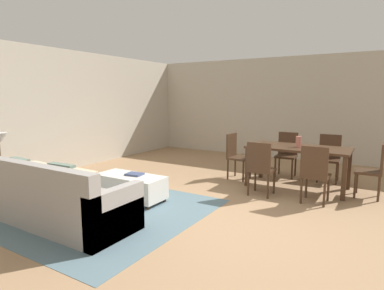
% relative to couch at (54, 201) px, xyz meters
% --- Properties ---
extents(ground_plane, '(10.80, 10.80, 0.00)m').
position_rel_couch_xyz_m(ground_plane, '(1.93, 1.18, -0.30)').
color(ground_plane, '#9E7A56').
extents(wall_back, '(9.00, 0.12, 2.70)m').
position_rel_couch_xyz_m(wall_back, '(1.93, 6.18, 1.05)').
color(wall_back, '#BCB2A0').
rests_on(wall_back, ground_plane).
extents(wall_left, '(0.12, 11.00, 2.70)m').
position_rel_couch_xyz_m(wall_left, '(-2.57, 1.68, 1.05)').
color(wall_left, '#BCB2A0').
rests_on(wall_left, ground_plane).
extents(area_rug, '(3.00, 2.80, 0.01)m').
position_rel_couch_xyz_m(area_rug, '(0.11, 0.64, -0.30)').
color(area_rug, slate).
rests_on(area_rug, ground_plane).
extents(couch, '(2.28, 0.86, 0.86)m').
position_rel_couch_xyz_m(couch, '(0.00, 0.00, 0.00)').
color(couch, gray).
rests_on(couch, ground_plane).
extents(ottoman_table, '(1.15, 0.51, 0.41)m').
position_rel_couch_xyz_m(ottoman_table, '(0.22, 1.24, -0.07)').
color(ottoman_table, silver).
rests_on(ottoman_table, ground_plane).
extents(side_table, '(0.40, 0.40, 0.58)m').
position_rel_couch_xyz_m(side_table, '(-1.44, 0.12, 0.16)').
color(side_table, olive).
rests_on(side_table, ground_plane).
extents(dining_table, '(1.76, 0.88, 0.76)m').
position_rel_couch_xyz_m(dining_table, '(2.34, 3.38, 0.37)').
color(dining_table, '#422B1C').
rests_on(dining_table, ground_plane).
extents(dining_chair_near_left, '(0.40, 0.40, 0.92)m').
position_rel_couch_xyz_m(dining_chair_near_left, '(1.92, 2.54, 0.22)').
color(dining_chair_near_left, '#422B1C').
rests_on(dining_chair_near_left, ground_plane).
extents(dining_chair_near_right, '(0.40, 0.40, 0.92)m').
position_rel_couch_xyz_m(dining_chair_near_right, '(2.79, 2.59, 0.22)').
color(dining_chair_near_right, '#422B1C').
rests_on(dining_chair_near_right, ground_plane).
extents(dining_chair_far_left, '(0.42, 0.42, 0.92)m').
position_rel_couch_xyz_m(dining_chair_far_left, '(1.93, 4.16, 0.22)').
color(dining_chair_far_left, '#422B1C').
rests_on(dining_chair_far_left, ground_plane).
extents(dining_chair_far_right, '(0.42, 0.42, 0.92)m').
position_rel_couch_xyz_m(dining_chair_far_right, '(2.75, 4.20, 0.22)').
color(dining_chair_far_right, '#422B1C').
rests_on(dining_chair_far_right, ground_plane).
extents(dining_chair_head_east, '(0.40, 0.40, 0.92)m').
position_rel_couch_xyz_m(dining_chair_head_east, '(3.56, 3.40, 0.22)').
color(dining_chair_head_east, '#422B1C').
rests_on(dining_chair_head_east, ground_plane).
extents(dining_chair_head_west, '(0.41, 0.41, 0.92)m').
position_rel_couch_xyz_m(dining_chair_head_west, '(1.10, 3.42, 0.22)').
color(dining_chair_head_west, '#422B1C').
rests_on(dining_chair_head_west, ground_plane).
extents(vase_centerpiece, '(0.10, 0.10, 0.20)m').
position_rel_couch_xyz_m(vase_centerpiece, '(2.35, 3.34, 0.56)').
color(vase_centerpiece, '#B26659').
rests_on(vase_centerpiece, dining_table).
extents(book_on_ottoman, '(0.28, 0.23, 0.03)m').
position_rel_couch_xyz_m(book_on_ottoman, '(0.27, 1.28, 0.13)').
color(book_on_ottoman, '#3F4C72').
rests_on(book_on_ottoman, ottoman_table).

